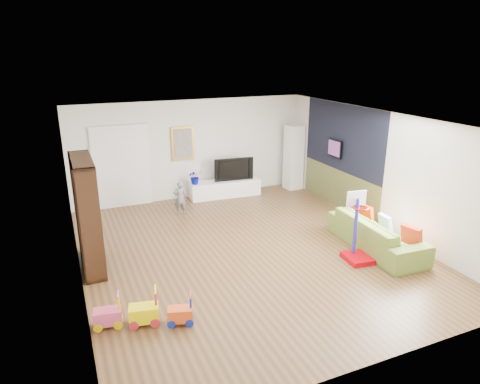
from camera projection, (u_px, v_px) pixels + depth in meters
name	position (u px, v px, depth m)	size (l,w,h in m)	color
floor	(248.00, 250.00, 8.87)	(6.50, 7.50, 0.00)	brown
ceiling	(248.00, 120.00, 8.02)	(6.50, 7.50, 0.00)	white
wall_back	(192.00, 150.00, 11.71)	(6.50, 0.00, 2.70)	silver
wall_front	(376.00, 276.00, 5.18)	(6.50, 0.00, 2.70)	silver
wall_left	(73.00, 212.00, 7.22)	(0.00, 7.50, 2.70)	white
wall_right	(379.00, 171.00, 9.67)	(0.00, 7.50, 2.70)	white
navy_accent	(342.00, 138.00, 10.72)	(0.01, 3.20, 1.70)	black
olive_wainscot	(338.00, 189.00, 11.15)	(0.01, 3.20, 1.00)	brown
doorway	(122.00, 168.00, 11.05)	(1.45, 0.06, 2.10)	white
painting_back	(183.00, 143.00, 11.52)	(0.62, 0.06, 0.92)	gold
artwork_right	(335.00, 148.00, 10.97)	(0.04, 0.56, 0.46)	#7F3F8C
media_console	(225.00, 188.00, 12.06)	(1.99, 0.50, 0.46)	white
tall_cabinet	(293.00, 157.00, 12.55)	(0.44, 0.44, 1.90)	white
bookshelf	(87.00, 214.00, 7.90)	(0.38, 1.45, 2.12)	#311B0E
sofa	(376.00, 233.00, 8.85)	(2.31, 0.90, 0.67)	olive
basketball_hoop	(360.00, 228.00, 8.22)	(0.48, 0.58, 1.39)	#B0000C
ride_on_yellow	(143.00, 307.00, 6.39)	(0.44, 0.27, 0.58)	#FFF103
ride_on_orange	(180.00, 309.00, 6.42)	(0.38, 0.23, 0.50)	#ED521C
ride_on_pink	(107.00, 311.00, 6.35)	(0.40, 0.25, 0.54)	#D44872
child	(180.00, 198.00, 10.65)	(0.32, 0.21, 0.87)	slate
tv	(233.00, 168.00, 12.00)	(1.11, 0.15, 0.64)	black
vase_plant	(195.00, 177.00, 11.62)	(0.37, 0.32, 0.42)	#070C82
pillow_left	(411.00, 235.00, 8.29)	(0.11, 0.41, 0.41)	red
pillow_center	(385.00, 223.00, 8.88)	(0.09, 0.35, 0.35)	white
pillow_right	(365.00, 213.00, 9.44)	(0.09, 0.36, 0.36)	#A92301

